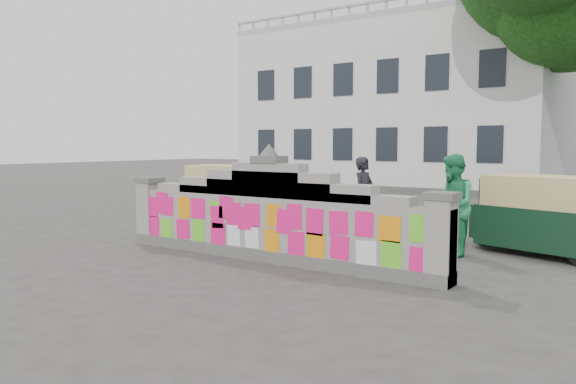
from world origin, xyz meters
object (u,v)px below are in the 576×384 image
at_px(cyclist_bike, 364,223).
at_px(rickshaw_left, 232,193).
at_px(cyclist_rider, 364,208).
at_px(rickshaw_right, 544,214).
at_px(pedestrian, 453,205).

distance_m(cyclist_bike, rickshaw_left, 4.58).
bearing_deg(rickshaw_left, cyclist_bike, -19.42).
height_order(cyclist_rider, rickshaw_right, cyclist_rider).
bearing_deg(pedestrian, cyclist_bike, -121.20).
bearing_deg(pedestrian, rickshaw_right, 96.79).
relative_size(cyclist_bike, pedestrian, 0.92).
relative_size(pedestrian, rickshaw_right, 0.69).
bearing_deg(cyclist_bike, rickshaw_left, 79.32).
height_order(cyclist_rider, pedestrian, pedestrian).
bearing_deg(pedestrian, cyclist_rider, -121.20).
distance_m(rickshaw_left, rickshaw_right, 7.49).
xyz_separation_m(pedestrian, rickshaw_right, (1.32, 1.05, -0.17)).
xyz_separation_m(cyclist_bike, pedestrian, (1.76, 0.01, 0.47)).
bearing_deg(rickshaw_left, cyclist_rider, -19.42).
xyz_separation_m(cyclist_bike, rickshaw_left, (-4.41, 1.18, 0.31)).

